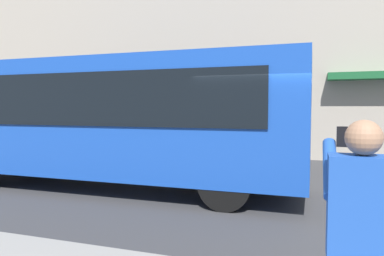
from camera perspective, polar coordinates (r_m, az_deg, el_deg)
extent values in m
plane|color=#38383A|center=(7.67, 12.07, -11.34)|extent=(60.00, 60.00, 0.00)
cube|color=#1947AD|center=(8.79, -12.36, 1.73)|extent=(9.00, 2.50, 2.60)
cube|color=black|center=(7.73, -17.23, 4.43)|extent=(7.60, 0.06, 1.10)
cylinder|color=black|center=(11.54, -22.32, -4.07)|extent=(1.00, 0.28, 1.00)
cylinder|color=black|center=(8.87, 8.56, -6.00)|extent=(1.00, 0.28, 1.00)
cylinder|color=black|center=(6.76, 5.24, -8.91)|extent=(1.00, 0.28, 1.00)
cube|color=#1E4CAD|center=(2.48, 25.46, -11.58)|extent=(0.40, 0.24, 0.66)
sphere|color=#A87A5B|center=(2.41, 25.71, -1.40)|extent=(0.22, 0.22, 0.22)
cylinder|color=#1E4CAD|center=(2.58, 21.16, -5.94)|extent=(0.09, 0.48, 0.37)
cube|color=black|center=(2.70, 22.82, -1.29)|extent=(0.07, 0.01, 0.14)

